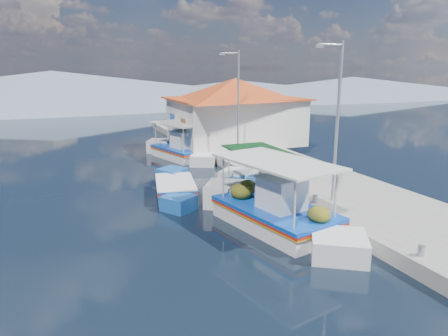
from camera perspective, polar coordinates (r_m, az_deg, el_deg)
name	(u,v)px	position (r m, az deg, el deg)	size (l,w,h in m)	color
ground	(249,252)	(12.97, 3.46, -11.56)	(160.00, 160.00, 0.00)	black
quay	(303,178)	(20.59, 10.99, -1.42)	(5.00, 44.00, 0.50)	gray
bollards	(274,178)	(18.80, 6.94, -1.45)	(0.20, 17.20, 0.30)	#A5A8AD
main_caique	(274,212)	(14.84, 6.98, -6.14)	(3.47, 8.04, 2.70)	white
caique_green_canopy	(258,193)	(17.46, 4.77, -3.53)	(2.05, 6.65, 2.48)	white
caique_blue_hull	(175,189)	(18.45, -6.88, -2.97)	(2.38, 5.46, 0.99)	#1B56A6
caique_far	(180,151)	(26.07, -6.12, 2.40)	(3.36, 6.75, 2.46)	white
harbor_building	(235,110)	(28.08, 1.56, 8.07)	(10.49, 10.49, 4.40)	silver
lamp_post_near	(336,115)	(15.93, 15.29, 7.17)	(1.21, 0.14, 6.00)	#A5A8AD
lamp_post_far	(237,99)	(23.67, 1.78, 9.63)	(1.21, 0.14, 6.00)	#A5A8AD
mountain_ridge	(132,91)	(67.64, -12.69, 10.41)	(171.40, 96.00, 5.50)	slate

